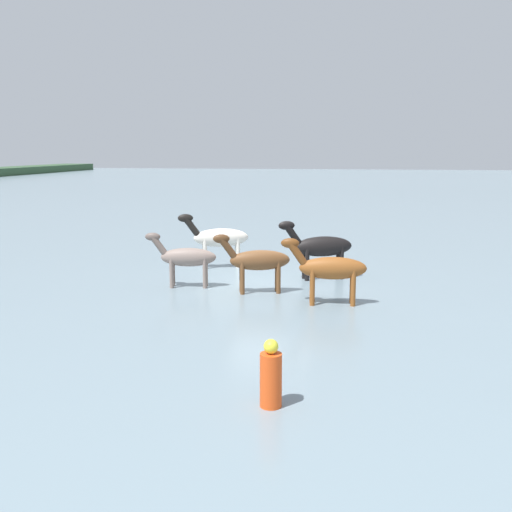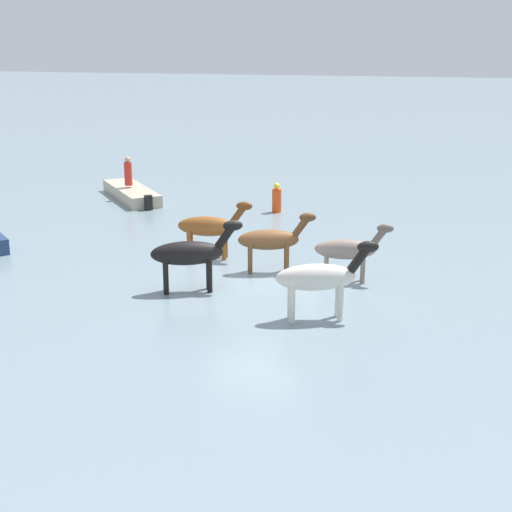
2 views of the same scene
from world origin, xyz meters
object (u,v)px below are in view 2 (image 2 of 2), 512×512
Objects in this scene: horse_dun_straggler at (271,240)px; horse_gray_outer at (210,227)px; person_helmsman_aft at (128,172)px; boat_tender_starboard at (132,195)px; horse_lead at (320,277)px; buoy_channel_marker at (277,199)px; horse_pinto_flank at (190,253)px; horse_rear_stallion at (348,250)px.

horse_gray_outer is (-0.96, -2.14, 0.03)m from horse_dun_straggler.
boat_tender_starboard is at bearing 108.17° from person_helmsman_aft.
horse_lead is 2.15× the size of buoy_channel_marker.
horse_pinto_flank reaches higher than boat_tender_starboard.
horse_dun_straggler is 2.27m from horse_rear_stallion.
horse_lead is (3.11, -0.28, 0.14)m from horse_rear_stallion.
horse_rear_stallion is 0.93× the size of horse_gray_outer.
horse_pinto_flank reaches higher than horse_rear_stallion.
horse_gray_outer reaches higher than person_helmsman_aft.
horse_lead reaches higher than horse_rear_stallion.
boat_tender_starboard is 0.97m from person_helmsman_aft.
boat_tender_starboard is 3.71× the size of buoy_channel_marker.
horse_rear_stallion is 13.49m from boat_tender_starboard.
horse_rear_stallion is (0.35, 2.24, -0.04)m from horse_dun_straggler.
horse_dun_straggler is 11.65m from boat_tender_starboard.
horse_gray_outer is 0.55× the size of boat_tender_starboard.
buoy_channel_marker is (-7.61, -1.52, -0.45)m from horse_dun_straggler.
buoy_channel_marker is (-11.06, -3.49, -0.55)m from horse_lead.
horse_rear_stallion is 8.81m from buoy_channel_marker.
horse_lead reaches higher than horse_pinto_flank.
horse_gray_outer reaches higher than boat_tender_starboard.
horse_pinto_flank is 3.87m from horse_lead.
person_helmsman_aft is at bearing 117.17° from horse_dun_straggler.
horse_rear_stallion is at bearing 65.42° from horse_lead.
horse_lead reaches higher than person_helmsman_aft.
horse_lead is 6.02m from horse_gray_outer.
person_helmsman_aft reaches higher than buoy_channel_marker.
horse_pinto_flank is 2.03× the size of person_helmsman_aft.
horse_pinto_flank reaches higher than horse_dun_straggler.
horse_pinto_flank is (2.19, -1.69, 0.09)m from horse_dun_straggler.
person_helmsman_aft reaches higher than horse_rear_stallion.
buoy_channel_marker is at bearing -137.34° from boat_tender_starboard.
horse_rear_stallion is (-1.85, 3.93, -0.13)m from horse_pinto_flank.
horse_dun_straggler is at bearing -30.18° from horse_gray_outer.
horse_gray_outer is 9.55m from person_helmsman_aft.
horse_dun_straggler is at bearing 30.34° from horse_pinto_flank.
horse_pinto_flank is 1.12× the size of horse_rear_stallion.
buoy_channel_marker is (-7.95, -3.76, -0.41)m from horse_rear_stallion.
buoy_channel_marker is at bearing 82.22° from person_helmsman_aft.
horse_lead is at bearing 17.50° from buoy_channel_marker.
person_helmsman_aft is (-8.49, -8.00, 0.17)m from horse_dun_straggler.
horse_gray_outer is at bearing 139.71° from horse_dun_straggler.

